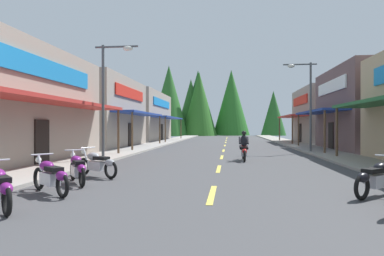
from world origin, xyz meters
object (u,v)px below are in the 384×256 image
Objects in this scene: motorcycle_parked_right_3 at (377,178)px; motorcycle_parked_left_2 at (50,176)px; rider_cruising_lead at (244,148)px; motorcycle_parked_left_1 at (0,187)px; motorcycle_parked_left_3 at (77,168)px; motorcycle_parked_left_4 at (97,163)px; streetlamp_left at (110,85)px; streetlamp_right at (305,94)px.

motorcycle_parked_left_2 is (-8.44, -0.63, 0.00)m from motorcycle_parked_right_3.
motorcycle_parked_right_3 is at bearing -160.98° from rider_cruising_lead.
motorcycle_parked_left_1 and motorcycle_parked_left_2 have the same top height.
motorcycle_parked_left_4 is at bearing -39.59° from motorcycle_parked_left_3.
motorcycle_parked_left_1 is 0.93× the size of motorcycle_parked_left_2.
motorcycle_parked_right_3 is 1.03× the size of motorcycle_parked_left_1.
motorcycle_parked_left_3 and motorcycle_parked_left_4 have the same top height.
streetlamp_right reaches higher than streetlamp_left.
streetlamp_right is 15.65m from motorcycle_parked_left_4.
streetlamp_left is at bearing -44.39° from motorcycle_parked_left_4.
streetlamp_right reaches higher than motorcycle_parked_left_2.
motorcycle_parked_left_1 and motorcycle_parked_left_4 have the same top height.
motorcycle_parked_right_3 and motorcycle_parked_left_3 have the same top height.
motorcycle_parked_left_2 is at bearing -53.46° from motorcycle_parked_left_1.
motorcycle_parked_left_3 is at bearing -51.99° from motorcycle_parked_left_2.
streetlamp_right is 7.78m from rider_cruising_lead.
motorcycle_parked_left_1 is 4.60m from motorcycle_parked_left_4.
rider_cruising_lead is (5.38, 6.22, 0.17)m from motorcycle_parked_left_4.
motorcycle_parked_left_1 is at bearing 140.70° from motorcycle_parked_left_3.
motorcycle_parked_left_1 is 0.85× the size of motorcycle_parked_left_4.
streetlamp_left is 2.75× the size of rider_cruising_lead.
motorcycle_parked_left_1 is 1.68m from motorcycle_parked_left_2.
motorcycle_parked_right_3 is at bearing -121.85° from motorcycle_parked_left_1.
motorcycle_parked_left_3 is 1.35m from motorcycle_parked_left_4.
motorcycle_parked_left_3 is (-0.01, 1.57, 0.00)m from motorcycle_parked_left_2.
rider_cruising_lead reaches higher than motorcycle_parked_left_1.
streetlamp_left is 3.29× the size of motorcycle_parked_left_3.
motorcycle_parked_left_4 is at bearing 123.20° from motorcycle_parked_right_3.
motorcycle_parked_left_4 is 8.23m from rider_cruising_lead.
motorcycle_parked_left_4 is (0.07, 2.92, 0.00)m from motorcycle_parked_left_2.
motorcycle_parked_left_2 is (-9.78, -14.68, -3.50)m from streetlamp_right.
motorcycle_parked_left_3 is (-9.79, -13.11, -3.50)m from streetlamp_right.
motorcycle_parked_right_3 is 0.88× the size of motorcycle_parked_left_4.
streetlamp_right reaches higher than motorcycle_parked_left_1.
streetlamp_left is 7.10m from motorcycle_parked_left_3.
streetlamp_left is at bearing -43.13° from motorcycle_parked_left_2.
streetlamp_left is 0.96× the size of streetlamp_right.
motorcycle_parked_left_2 is (1.26, -7.69, -3.38)m from streetlamp_left.
streetlamp_right is 3.75× the size of motorcycle_parked_left_1.
motorcycle_parked_left_1 is at bearing -121.40° from streetlamp_right.
streetlamp_right reaches higher than motorcycle_parked_left_3.
rider_cruising_lead is (-4.33, -5.53, -3.34)m from streetlamp_right.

